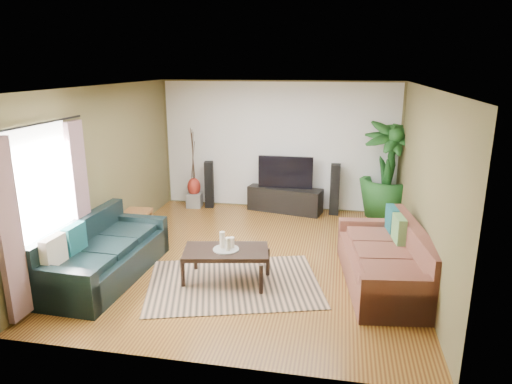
% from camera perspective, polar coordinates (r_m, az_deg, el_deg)
% --- Properties ---
extents(floor, '(5.50, 5.50, 0.00)m').
position_cam_1_polar(floor, '(7.45, -0.29, -8.21)').
color(floor, olive).
rests_on(floor, ground).
extents(ceiling, '(5.50, 5.50, 0.00)m').
position_cam_1_polar(ceiling, '(6.81, -0.32, 13.02)').
color(ceiling, white).
rests_on(ceiling, ground).
extents(wall_back, '(5.00, 0.00, 5.00)m').
position_cam_1_polar(wall_back, '(9.67, 2.82, 5.75)').
color(wall_back, brown).
rests_on(wall_back, ground).
extents(wall_front, '(5.00, 0.00, 5.00)m').
position_cam_1_polar(wall_front, '(4.47, -7.08, -6.40)').
color(wall_front, brown).
rests_on(wall_front, ground).
extents(wall_left, '(0.00, 5.50, 5.50)m').
position_cam_1_polar(wall_left, '(7.87, -18.50, 2.63)').
color(wall_left, brown).
rests_on(wall_left, ground).
extents(wall_right, '(0.00, 5.50, 5.50)m').
position_cam_1_polar(wall_right, '(6.99, 20.25, 0.90)').
color(wall_right, brown).
rests_on(wall_right, ground).
extents(backwall_panel, '(4.90, 0.00, 4.90)m').
position_cam_1_polar(backwall_panel, '(9.66, 2.81, 5.74)').
color(backwall_panel, white).
rests_on(backwall_panel, ground).
extents(window_pane, '(0.00, 1.80, 1.80)m').
position_cam_1_polar(window_pane, '(6.54, -25.08, -0.16)').
color(window_pane, white).
rests_on(window_pane, ground).
extents(curtain_near, '(0.08, 0.35, 2.20)m').
position_cam_1_polar(curtain_near, '(6.01, -28.50, -4.40)').
color(curtain_near, gray).
rests_on(curtain_near, ground).
extents(curtain_far, '(0.08, 0.35, 2.20)m').
position_cam_1_polar(curtain_far, '(7.17, -21.11, -0.49)').
color(curtain_far, gray).
rests_on(curtain_far, ground).
extents(curtain_rod, '(0.03, 1.90, 0.03)m').
position_cam_1_polar(curtain_rod, '(6.34, -25.65, 7.66)').
color(curtain_rod, black).
rests_on(curtain_rod, ground).
extents(sofa_left, '(1.05, 2.29, 0.85)m').
position_cam_1_polar(sofa_left, '(7.00, -18.34, -6.89)').
color(sofa_left, black).
rests_on(sofa_left, floor).
extents(sofa_right, '(1.29, 2.35, 0.85)m').
position_cam_1_polar(sofa_right, '(6.71, 15.67, -7.67)').
color(sofa_right, brown).
rests_on(sofa_right, floor).
extents(area_rug, '(2.78, 2.31, 0.01)m').
position_cam_1_polar(area_rug, '(6.64, -2.79, -11.31)').
color(area_rug, tan).
rests_on(area_rug, floor).
extents(coffee_table, '(1.29, 0.86, 0.49)m').
position_cam_1_polar(coffee_table, '(6.61, -3.73, -9.15)').
color(coffee_table, black).
rests_on(coffee_table, floor).
extents(candle_tray, '(0.37, 0.37, 0.02)m').
position_cam_1_polar(candle_tray, '(6.51, -3.77, -7.14)').
color(candle_tray, '#959690').
rests_on(candle_tray, coffee_table).
extents(candle_tall, '(0.08, 0.08, 0.24)m').
position_cam_1_polar(candle_tall, '(6.51, -4.24, -5.97)').
color(candle_tall, silver).
rests_on(candle_tall, candle_tray).
extents(candle_mid, '(0.08, 0.08, 0.18)m').
position_cam_1_polar(candle_mid, '(6.43, -3.53, -6.49)').
color(candle_mid, beige).
rests_on(candle_mid, candle_tray).
extents(candle_short, '(0.08, 0.08, 0.15)m').
position_cam_1_polar(candle_short, '(6.52, -3.05, -6.31)').
color(candle_short, '#F4E2CE').
rests_on(candle_short, candle_tray).
extents(tv_stand, '(1.61, 0.78, 0.52)m').
position_cam_1_polar(tv_stand, '(9.65, 3.65, -0.94)').
color(tv_stand, black).
rests_on(tv_stand, floor).
extents(television, '(1.14, 0.06, 0.67)m').
position_cam_1_polar(television, '(9.50, 3.71, 2.49)').
color(television, black).
rests_on(television, tv_stand).
extents(speaker_left, '(0.21, 0.23, 1.01)m').
position_cam_1_polar(speaker_left, '(9.91, -5.87, 0.94)').
color(speaker_left, black).
rests_on(speaker_left, floor).
extents(speaker_right, '(0.19, 0.22, 1.06)m').
position_cam_1_polar(speaker_right, '(9.51, 9.82, 0.32)').
color(speaker_right, black).
rests_on(speaker_right, floor).
extents(potted_plant, '(1.22, 1.22, 1.97)m').
position_cam_1_polar(potted_plant, '(9.45, 16.22, 2.65)').
color(potted_plant, '#174618').
rests_on(potted_plant, floor).
extents(plant_pot, '(0.36, 0.36, 0.28)m').
position_cam_1_polar(plant_pot, '(9.67, 15.84, -2.22)').
color(plant_pot, black).
rests_on(plant_pot, floor).
extents(pedestal, '(0.34, 0.34, 0.31)m').
position_cam_1_polar(pedestal, '(10.05, -7.70, -0.98)').
color(pedestal, '#959592').
rests_on(pedestal, floor).
extents(vase, '(0.28, 0.28, 0.40)m').
position_cam_1_polar(vase, '(9.97, -7.76, 0.65)').
color(vase, maroon).
rests_on(vase, pedestal).
extents(side_table, '(0.48, 0.48, 0.48)m').
position_cam_1_polar(side_table, '(8.54, -14.55, -3.81)').
color(side_table, brown).
rests_on(side_table, floor).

